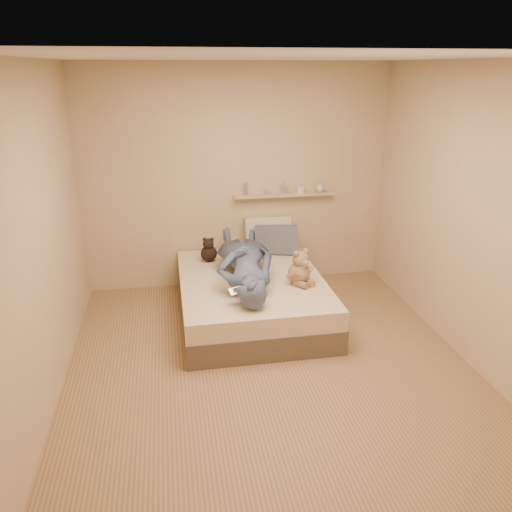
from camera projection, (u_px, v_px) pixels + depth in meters
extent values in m
plane|color=#9E7352|center=(269.00, 362.00, 4.56)|extent=(3.80, 3.80, 0.00)
plane|color=silver|center=(272.00, 57.00, 3.64)|extent=(3.80, 3.80, 0.00)
plane|color=#C7AE86|center=(237.00, 179.00, 5.85)|extent=(3.60, 0.00, 3.60)
plane|color=#C7AE86|center=(351.00, 346.00, 2.35)|extent=(3.60, 0.00, 3.60)
plane|color=#C7AE86|center=(39.00, 239.00, 3.80)|extent=(0.00, 3.80, 3.80)
plane|color=#C7AE86|center=(469.00, 216.00, 4.40)|extent=(0.00, 3.80, 3.80)
cube|color=brown|center=(251.00, 305.00, 5.38)|extent=(1.50, 1.90, 0.25)
cube|color=beige|center=(251.00, 286.00, 5.30)|extent=(1.48, 1.88, 0.20)
cube|color=silver|center=(237.00, 291.00, 4.62)|extent=(0.18, 0.12, 0.05)
cube|color=black|center=(238.00, 289.00, 4.61)|extent=(0.09, 0.07, 0.03)
sphere|color=#9E7957|center=(299.00, 273.00, 5.09)|extent=(0.23, 0.23, 0.23)
sphere|color=#A57F5A|center=(301.00, 259.00, 5.02)|extent=(0.17, 0.17, 0.17)
sphere|color=#91714F|center=(296.00, 254.00, 4.97)|extent=(0.06, 0.06, 0.06)
sphere|color=tan|center=(306.00, 251.00, 5.03)|extent=(0.06, 0.06, 0.06)
sphere|color=#A27D59|center=(305.00, 263.00, 4.97)|extent=(0.07, 0.07, 0.07)
cylinder|color=#906A4D|center=(293.00, 275.00, 5.01)|extent=(0.14, 0.15, 0.13)
cylinder|color=#A77C59|center=(309.00, 270.00, 5.12)|extent=(0.07, 0.15, 0.13)
cylinder|color=#8C624A|center=(301.00, 284.00, 5.02)|extent=(0.14, 0.16, 0.07)
cylinder|color=#916C4D|center=(309.00, 282.00, 5.07)|extent=(0.10, 0.16, 0.07)
cylinder|color=beige|center=(300.00, 266.00, 5.05)|extent=(0.16, 0.16, 0.02)
sphere|color=black|center=(209.00, 253.00, 5.68)|extent=(0.19, 0.19, 0.19)
sphere|color=black|center=(208.00, 244.00, 5.63)|extent=(0.12, 0.12, 0.12)
sphere|color=black|center=(205.00, 239.00, 5.61)|extent=(0.05, 0.05, 0.05)
sphere|color=black|center=(212.00, 240.00, 5.60)|extent=(0.05, 0.05, 0.05)
cube|color=beige|center=(268.00, 234.00, 6.01)|extent=(0.55, 0.26, 0.43)
cube|color=slate|center=(276.00, 239.00, 5.90)|extent=(0.53, 0.31, 0.36)
imported|color=#4D5D7A|center=(244.00, 261.00, 5.17)|extent=(0.71, 1.67, 0.39)
cube|color=tan|center=(284.00, 195.00, 5.96)|extent=(1.20, 0.12, 0.03)
cylinder|color=silver|center=(246.00, 189.00, 5.85)|extent=(0.04, 0.04, 0.15)
cylinder|color=#A9A391|center=(267.00, 192.00, 5.91)|extent=(0.06, 0.06, 0.05)
imported|color=silver|center=(284.00, 188.00, 5.92)|extent=(0.07, 0.07, 0.15)
cylinder|color=silver|center=(300.00, 190.00, 5.97)|extent=(0.10, 0.10, 0.08)
imported|color=#B6B9BF|center=(320.00, 187.00, 6.00)|extent=(0.13, 0.13, 0.13)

